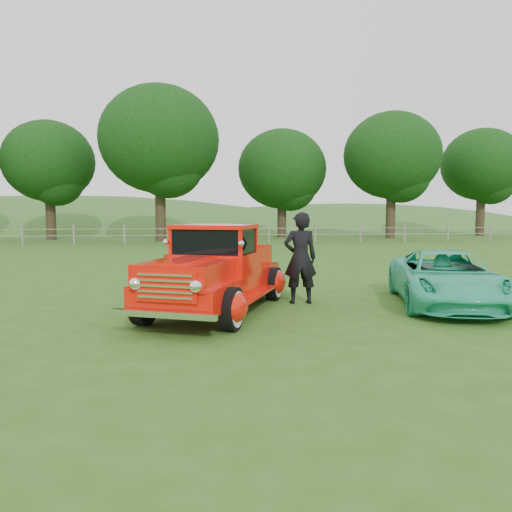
{
  "coord_description": "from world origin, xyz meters",
  "views": [
    {
      "loc": [
        -1.5,
        -9.38,
        2.05
      ],
      "look_at": [
        -0.27,
        1.2,
        1.09
      ],
      "focal_mm": 35.0,
      "sensor_mm": 36.0,
      "label": 1
    }
  ],
  "objects": [
    {
      "name": "fence_line",
      "position": [
        0.0,
        22.0,
        0.6
      ],
      "size": [
        48.0,
        0.12,
        1.2
      ],
      "color": "slate",
      "rests_on": "ground"
    },
    {
      "name": "ground",
      "position": [
        0.0,
        0.0,
        0.0
      ],
      "size": [
        140.0,
        140.0,
        0.0
      ],
      "primitive_type": "plane",
      "color": "#2B5216",
      "rests_on": "ground"
    },
    {
      "name": "tree_mid_west",
      "position": [
        -12.0,
        28.0,
        5.55
      ],
      "size": [
        6.4,
        6.4,
        8.46
      ],
      "color": "#302318",
      "rests_on": "ground"
    },
    {
      "name": "teal_sedan",
      "position": [
        3.83,
        0.78,
        0.6
      ],
      "size": [
        3.01,
        4.65,
        1.19
      ],
      "primitive_type": "imported",
      "rotation": [
        0.0,
        0.0,
        -0.26
      ],
      "color": "#30C396",
      "rests_on": "ground"
    },
    {
      "name": "tree_near_west",
      "position": [
        -4.0,
        25.0,
        6.8
      ],
      "size": [
        8.0,
        8.0,
        10.42
      ],
      "color": "#302318",
      "rests_on": "ground"
    },
    {
      "name": "tree_mid_east",
      "position": [
        13.0,
        27.0,
        6.17
      ],
      "size": [
        7.2,
        7.2,
        9.44
      ],
      "color": "#302318",
      "rests_on": "ground"
    },
    {
      "name": "man",
      "position": [
        0.75,
        1.41,
        1.01
      ],
      "size": [
        0.74,
        0.49,
        2.03
      ],
      "primitive_type": "imported",
      "rotation": [
        0.0,
        0.0,
        3.14
      ],
      "color": "black",
      "rests_on": "ground"
    },
    {
      "name": "red_pickup",
      "position": [
        -1.15,
        0.73,
        0.8
      ],
      "size": [
        3.54,
        5.27,
        1.78
      ],
      "rotation": [
        0.0,
        0.0,
        -0.39
      ],
      "color": "black",
      "rests_on": "ground"
    },
    {
      "name": "tree_near_east",
      "position": [
        5.0,
        29.0,
        5.25
      ],
      "size": [
        6.8,
        6.8,
        8.33
      ],
      "color": "#302318",
      "rests_on": "ground"
    },
    {
      "name": "distant_hills",
      "position": [
        -4.08,
        59.46,
        -4.55
      ],
      "size": [
        116.0,
        60.0,
        18.0
      ],
      "color": "#2B6023",
      "rests_on": "ground"
    },
    {
      "name": "tree_far_east",
      "position": [
        22.0,
        30.0,
        5.86
      ],
      "size": [
        6.6,
        6.6,
        8.86
      ],
      "color": "#302318",
      "rests_on": "ground"
    }
  ]
}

